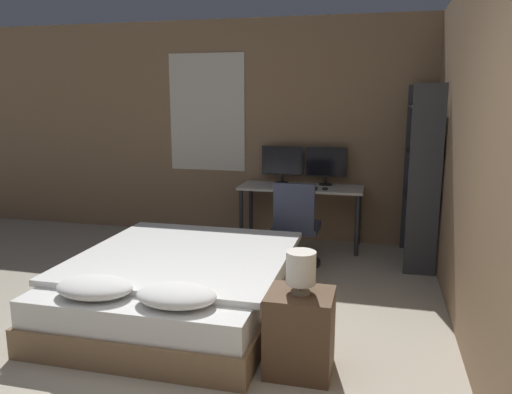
{
  "coord_description": "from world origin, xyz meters",
  "views": [
    {
      "loc": [
        1.19,
        -2.31,
        1.77
      ],
      "look_at": [
        -0.02,
        2.61,
        0.75
      ],
      "focal_mm": 35.0,
      "sensor_mm": 36.0,
      "label": 1
    }
  ],
  "objects_px": {
    "keyboard": "(299,188)",
    "computer_mouse": "(325,189)",
    "monitor_left": "(282,162)",
    "office_chair": "(296,233)",
    "bookshelf": "(422,167)",
    "nightstand": "(300,332)",
    "desk": "(301,194)",
    "bedside_lamp": "(301,268)",
    "bed": "(180,284)",
    "monitor_right": "(326,163)"
  },
  "relations": [
    {
      "from": "keyboard",
      "to": "bookshelf",
      "type": "distance_m",
      "value": 1.37
    },
    {
      "from": "computer_mouse",
      "to": "bookshelf",
      "type": "height_order",
      "value": "bookshelf"
    },
    {
      "from": "bed",
      "to": "bedside_lamp",
      "type": "relative_size",
      "value": 7.6
    },
    {
      "from": "desk",
      "to": "monitor_right",
      "type": "bearing_deg",
      "value": 33.5
    },
    {
      "from": "nightstand",
      "to": "keyboard",
      "type": "relative_size",
      "value": 1.3
    },
    {
      "from": "computer_mouse",
      "to": "bookshelf",
      "type": "xyz_separation_m",
      "value": [
        1.02,
        -0.18,
        0.3
      ]
    },
    {
      "from": "monitor_right",
      "to": "monitor_left",
      "type": "bearing_deg",
      "value": 180.0
    },
    {
      "from": "nightstand",
      "to": "office_chair",
      "type": "height_order",
      "value": "office_chair"
    },
    {
      "from": "bed",
      "to": "keyboard",
      "type": "distance_m",
      "value": 2.1
    },
    {
      "from": "monitor_left",
      "to": "office_chair",
      "type": "xyz_separation_m",
      "value": [
        0.33,
        -0.89,
        -0.63
      ]
    },
    {
      "from": "bed",
      "to": "office_chair",
      "type": "relative_size",
      "value": 2.29
    },
    {
      "from": "desk",
      "to": "keyboard",
      "type": "relative_size",
      "value": 3.47
    },
    {
      "from": "bed",
      "to": "nightstand",
      "type": "relative_size",
      "value": 3.85
    },
    {
      "from": "nightstand",
      "to": "bookshelf",
      "type": "xyz_separation_m",
      "value": [
        0.89,
        2.43,
        0.78
      ]
    },
    {
      "from": "bed",
      "to": "monitor_right",
      "type": "height_order",
      "value": "monitor_right"
    },
    {
      "from": "nightstand",
      "to": "bedside_lamp",
      "type": "relative_size",
      "value": 1.97
    },
    {
      "from": "nightstand",
      "to": "office_chair",
      "type": "relative_size",
      "value": 0.59
    },
    {
      "from": "office_chair",
      "to": "bookshelf",
      "type": "xyz_separation_m",
      "value": [
        1.26,
        0.37,
        0.69
      ]
    },
    {
      "from": "office_chair",
      "to": "monitor_right",
      "type": "bearing_deg",
      "value": 77.06
    },
    {
      "from": "bed",
      "to": "keyboard",
      "type": "relative_size",
      "value": 5.01
    },
    {
      "from": "keyboard",
      "to": "computer_mouse",
      "type": "xyz_separation_m",
      "value": [
        0.3,
        0.0,
        0.01
      ]
    },
    {
      "from": "computer_mouse",
      "to": "bookshelf",
      "type": "distance_m",
      "value": 1.08
    },
    {
      "from": "bed",
      "to": "office_chair",
      "type": "distance_m",
      "value": 1.57
    },
    {
      "from": "monitor_left",
      "to": "office_chair",
      "type": "relative_size",
      "value": 0.55
    },
    {
      "from": "keyboard",
      "to": "computer_mouse",
      "type": "height_order",
      "value": "computer_mouse"
    },
    {
      "from": "keyboard",
      "to": "bookshelf",
      "type": "bearing_deg",
      "value": -7.67
    },
    {
      "from": "monitor_right",
      "to": "bookshelf",
      "type": "relative_size",
      "value": 0.26
    },
    {
      "from": "monitor_right",
      "to": "computer_mouse",
      "type": "bearing_deg",
      "value": -84.74
    },
    {
      "from": "computer_mouse",
      "to": "keyboard",
      "type": "bearing_deg",
      "value": 180.0
    },
    {
      "from": "keyboard",
      "to": "computer_mouse",
      "type": "distance_m",
      "value": 0.3
    },
    {
      "from": "monitor_left",
      "to": "office_chair",
      "type": "bearing_deg",
      "value": -69.87
    },
    {
      "from": "nightstand",
      "to": "keyboard",
      "type": "bearing_deg",
      "value": 99.33
    },
    {
      "from": "nightstand",
      "to": "monitor_right",
      "type": "height_order",
      "value": "monitor_right"
    },
    {
      "from": "bedside_lamp",
      "to": "office_chair",
      "type": "relative_size",
      "value": 0.3
    },
    {
      "from": "bedside_lamp",
      "to": "bookshelf",
      "type": "distance_m",
      "value": 2.61
    },
    {
      "from": "monitor_left",
      "to": "nightstand",
      "type": "bearing_deg",
      "value": -76.78
    },
    {
      "from": "bed",
      "to": "bedside_lamp",
      "type": "distance_m",
      "value": 1.39
    },
    {
      "from": "monitor_left",
      "to": "keyboard",
      "type": "xyz_separation_m",
      "value": [
        0.27,
        -0.35,
        -0.25
      ]
    },
    {
      "from": "desk",
      "to": "bedside_lamp",
      "type": "bearing_deg",
      "value": -81.25
    },
    {
      "from": "office_chair",
      "to": "bedside_lamp",
      "type": "bearing_deg",
      "value": -79.91
    },
    {
      "from": "bed",
      "to": "nightstand",
      "type": "distance_m",
      "value": 1.31
    },
    {
      "from": "desk",
      "to": "monitor_left",
      "type": "bearing_deg",
      "value": 146.5
    },
    {
      "from": "desk",
      "to": "bookshelf",
      "type": "xyz_separation_m",
      "value": [
        1.32,
        -0.35,
        0.42
      ]
    },
    {
      "from": "monitor_right",
      "to": "computer_mouse",
      "type": "xyz_separation_m",
      "value": [
        0.03,
        -0.35,
        -0.24
      ]
    },
    {
      "from": "bed",
      "to": "computer_mouse",
      "type": "relative_size",
      "value": 29.87
    },
    {
      "from": "bedside_lamp",
      "to": "monitor_right",
      "type": "bearing_deg",
      "value": 93.13
    },
    {
      "from": "bed",
      "to": "monitor_left",
      "type": "relative_size",
      "value": 4.17
    },
    {
      "from": "bookshelf",
      "to": "desk",
      "type": "bearing_deg",
      "value": 165.12
    },
    {
      "from": "bedside_lamp",
      "to": "nightstand",
      "type": "bearing_deg",
      "value": 0.0
    },
    {
      "from": "bedside_lamp",
      "to": "computer_mouse",
      "type": "relative_size",
      "value": 3.93
    }
  ]
}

